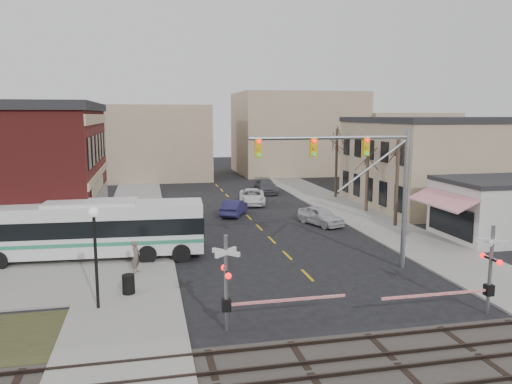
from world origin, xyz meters
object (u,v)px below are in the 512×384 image
Objects in this scene: rr_crossing_west at (237,284)px; rr_crossing_east at (482,272)px; car_d at (266,186)px; pedestrian_far at (119,242)px; transit_bus at (92,229)px; car_b at (234,208)px; pedestrian_near at (136,257)px; car_c at (252,197)px; traffic_signal_mast at (364,170)px; street_lamp at (95,237)px; trash_bin at (128,284)px; car_a at (321,216)px.

rr_crossing_east is at bearing -3.89° from rr_crossing_west.
car_d is (-1.08, 35.73, -1.22)m from rr_crossing_east.
transit_bus is at bearing 143.86° from pedestrian_far.
rr_crossing_east is 24.87m from car_b.
car_c is at bearing -6.39° from pedestrian_near.
traffic_signal_mast is 10.96m from rr_crossing_west.
street_lamp is 1.08× the size of car_b.
traffic_signal_mast reaches higher than pedestrian_far.
car_b is (10.68, 11.39, -1.22)m from transit_bus.
rr_crossing_west reaches higher than pedestrian_far.
pedestrian_near is (0.30, 3.31, 0.41)m from trash_bin.
trash_bin is 0.22× the size of car_b.
rr_crossing_west is at bearing 104.67° from car_b.
rr_crossing_east is (2.49, -6.97, -3.73)m from traffic_signal_mast.
traffic_signal_mast is 2.16× the size of car_b.
car_d is (9.61, 35.00, -1.22)m from rr_crossing_west.
car_c is at bearing -111.59° from car_d.
traffic_signal_mast is (14.97, -5.54, 3.77)m from transit_bus.
car_b is at bearing 65.36° from trash_bin.
car_d reaches higher than car_c.
rr_crossing_west is 1.06× the size of car_c.
traffic_signal_mast is 1.63× the size of rr_crossing_west.
pedestrian_near is at bearing 148.85° from rr_crossing_east.
transit_bus is at bearing -179.82° from car_a.
street_lamp is at bearing -157.18° from car_a.
car_a is at bearing 20.24° from transit_bus.
street_lamp is at bearing 149.67° from rr_crossing_west.
rr_crossing_east reaches higher than transit_bus.
pedestrian_far is (-13.44, 5.85, -4.78)m from traffic_signal_mast.
transit_bus reaches higher than car_a.
trash_bin is at bearing -131.56° from pedestrian_far.
trash_bin is (1.28, 1.59, -2.79)m from street_lamp.
trash_bin is 19.46m from car_a.
traffic_signal_mast is at bearing 109.62° from rr_crossing_east.
car_a is at bearing -26.77° from pedestrian_far.
car_c is at bearing 51.14° from transit_bus.
transit_bus is 8.62m from street_lamp.
transit_bus is 21.34m from car_c.
car_d is 2.92× the size of pedestrian_near.
rr_crossing_east is 1.08× the size of car_d.
trash_bin is 7.21m from pedestrian_far.
transit_bus is 3.16× the size of car_b.
car_a is 0.83× the size of car_c.
traffic_signal_mast is at bearing -90.03° from car_d.
traffic_signal_mast is 8.29m from rr_crossing_east.
pedestrian_near is at bearing 84.81° from trash_bin.
car_c is 3.00× the size of pedestrian_near.
trash_bin is at bearing -105.05° from car_c.
car_b is at bearing 119.39° from car_a.
traffic_signal_mast is at bearing 128.48° from car_b.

